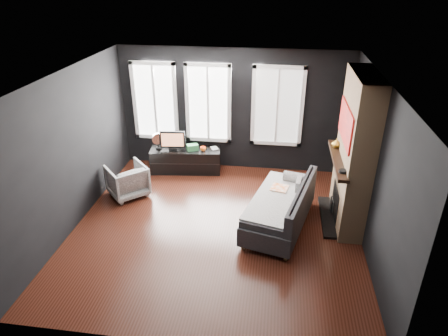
# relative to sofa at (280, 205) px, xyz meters

# --- Properties ---
(floor) EXTENTS (5.00, 5.00, 0.00)m
(floor) POSITION_rel_sofa_xyz_m (-1.10, -0.23, -0.42)
(floor) COLOR black
(floor) RESTS_ON ground
(ceiling) EXTENTS (5.00, 5.00, 0.00)m
(ceiling) POSITION_rel_sofa_xyz_m (-1.10, -0.23, 2.28)
(ceiling) COLOR white
(ceiling) RESTS_ON ground
(wall_back) EXTENTS (5.00, 0.02, 2.70)m
(wall_back) POSITION_rel_sofa_xyz_m (-1.10, 2.27, 0.93)
(wall_back) COLOR black
(wall_back) RESTS_ON ground
(wall_left) EXTENTS (0.02, 5.00, 2.70)m
(wall_left) POSITION_rel_sofa_xyz_m (-3.60, -0.23, 0.93)
(wall_left) COLOR black
(wall_left) RESTS_ON ground
(wall_right) EXTENTS (0.02, 5.00, 2.70)m
(wall_right) POSITION_rel_sofa_xyz_m (1.40, -0.23, 0.93)
(wall_right) COLOR black
(wall_right) RESTS_ON ground
(windows) EXTENTS (4.00, 0.16, 1.76)m
(windows) POSITION_rel_sofa_xyz_m (-1.55, 2.23, 1.96)
(windows) COLOR white
(windows) RESTS_ON wall_back
(fireplace) EXTENTS (0.70, 1.62, 2.70)m
(fireplace) POSITION_rel_sofa_xyz_m (1.20, 0.37, 0.93)
(fireplace) COLOR #93724C
(fireplace) RESTS_ON floor
(sofa) EXTENTS (1.43, 2.14, 0.84)m
(sofa) POSITION_rel_sofa_xyz_m (0.00, 0.00, 0.00)
(sofa) COLOR black
(sofa) RESTS_ON floor
(stripe_pillow) EXTENTS (0.13, 0.35, 0.34)m
(stripe_pillow) POSITION_rel_sofa_xyz_m (0.31, 0.35, 0.19)
(stripe_pillow) COLOR gray
(stripe_pillow) RESTS_ON sofa
(armchair) EXTENTS (0.96, 0.96, 0.72)m
(armchair) POSITION_rel_sofa_xyz_m (-3.05, 0.67, -0.06)
(armchair) COLOR silver
(armchair) RESTS_ON floor
(media_console) EXTENTS (1.60, 0.66, 0.53)m
(media_console) POSITION_rel_sofa_xyz_m (-2.12, 1.87, -0.15)
(media_console) COLOR black
(media_console) RESTS_ON floor
(monitor) EXTENTS (0.57, 0.18, 0.50)m
(monitor) POSITION_rel_sofa_xyz_m (-2.38, 1.81, 0.36)
(monitor) COLOR black
(monitor) RESTS_ON media_console
(desk_fan) EXTENTS (0.35, 0.35, 0.38)m
(desk_fan) POSITION_rel_sofa_xyz_m (-2.72, 1.84, 0.30)
(desk_fan) COLOR #A5A5A5
(desk_fan) RESTS_ON media_console
(mug) EXTENTS (0.13, 0.11, 0.12)m
(mug) POSITION_rel_sofa_xyz_m (-1.72, 1.85, 0.17)
(mug) COLOR orange
(mug) RESTS_ON media_console
(book) EXTENTS (0.14, 0.08, 0.20)m
(book) POSITION_rel_sofa_xyz_m (-1.55, 1.98, 0.21)
(book) COLOR tan
(book) RESTS_ON media_console
(storage_box) EXTENTS (0.28, 0.24, 0.13)m
(storage_box) POSITION_rel_sofa_xyz_m (-1.96, 1.87, 0.18)
(storage_box) COLOR #2C6C3A
(storage_box) RESTS_ON media_console
(mantel_vase) EXTENTS (0.21, 0.21, 0.17)m
(mantel_vase) POSITION_rel_sofa_xyz_m (0.95, 0.82, 0.89)
(mantel_vase) COLOR yellow
(mantel_vase) RESTS_ON fireplace
(mantel_clock) EXTENTS (0.17, 0.17, 0.04)m
(mantel_clock) POSITION_rel_sofa_xyz_m (0.95, -0.18, 0.83)
(mantel_clock) COLOR black
(mantel_clock) RESTS_ON fireplace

